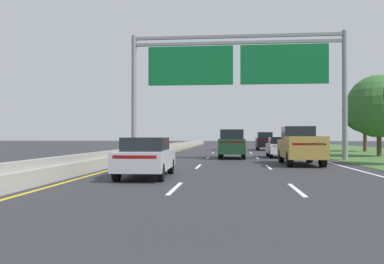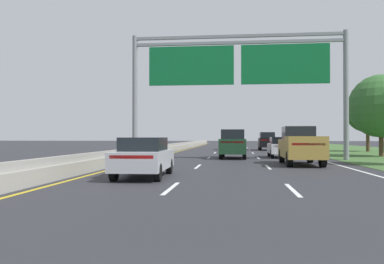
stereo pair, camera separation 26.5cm
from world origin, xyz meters
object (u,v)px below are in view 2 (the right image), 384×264
object	(u,v)px
roadside_tree_mid	(381,106)
roadside_tree_far	(368,111)
car_white_right_lane_sedan	(281,147)
pickup_truck_gold	(300,146)
car_red_centre_lane_suv	(233,141)
car_silver_left_lane_sedan	(144,156)
overhead_sign_gantry	(237,70)
car_darkgreen_centre_lane_suv	(233,143)
car_black_right_lane_suv	(267,141)

from	to	relation	value
roadside_tree_mid	roadside_tree_far	world-z (taller)	roadside_tree_far
car_white_right_lane_sedan	pickup_truck_gold	bearing A→B (deg)	-178.14
car_red_centre_lane_suv	roadside_tree_far	distance (m)	15.22
pickup_truck_gold	car_silver_left_lane_sedan	distance (m)	10.72
pickup_truck_gold	car_white_right_lane_sedan	distance (m)	7.83
car_red_centre_lane_suv	roadside_tree_mid	size ratio (longest dim) A/B	0.72
roadside_tree_far	roadside_tree_mid	bearing A→B (deg)	-102.55
pickup_truck_gold	car_red_centre_lane_suv	xyz separation A→B (m)	(-3.94, 25.03, 0.02)
overhead_sign_gantry	car_darkgreen_centre_lane_suv	xyz separation A→B (m)	(-0.32, 1.64, -5.19)
pickup_truck_gold	car_white_right_lane_sedan	size ratio (longest dim) A/B	1.23
overhead_sign_gantry	roadside_tree_far	world-z (taller)	overhead_sign_gantry
overhead_sign_gantry	pickup_truck_gold	world-z (taller)	overhead_sign_gantry
roadside_tree_mid	overhead_sign_gantry	bearing A→B (deg)	-155.32
overhead_sign_gantry	pickup_truck_gold	size ratio (longest dim) A/B	2.78
overhead_sign_gantry	car_darkgreen_centre_lane_suv	size ratio (longest dim) A/B	3.19
car_black_right_lane_suv	roadside_tree_mid	distance (m)	16.70
car_black_right_lane_suv	roadside_tree_far	distance (m)	11.37
pickup_truck_gold	car_white_right_lane_sedan	xyz separation A→B (m)	(-0.19, 7.82, -0.26)
car_black_right_lane_suv	roadside_tree_mid	world-z (taller)	roadside_tree_mid
overhead_sign_gantry	car_darkgreen_centre_lane_suv	world-z (taller)	overhead_sign_gantry
car_darkgreen_centre_lane_suv	roadside_tree_mid	bearing A→B (deg)	-72.07
car_black_right_lane_suv	roadside_tree_mid	size ratio (longest dim) A/B	0.72
car_red_centre_lane_suv	car_black_right_lane_suv	bearing A→B (deg)	-101.47
pickup_truck_gold	car_red_centre_lane_suv	bearing A→B (deg)	9.34
car_red_centre_lane_suv	car_white_right_lane_sedan	size ratio (longest dim) A/B	1.08
car_white_right_lane_sedan	car_silver_left_lane_sedan	bearing A→B (deg)	156.08
car_white_right_lane_sedan	car_silver_left_lane_sedan	world-z (taller)	same
car_silver_left_lane_sedan	car_darkgreen_centre_lane_suv	size ratio (longest dim) A/B	0.94
overhead_sign_gantry	car_black_right_lane_suv	xyz separation A→B (m)	(3.56, 19.69, -5.19)
car_silver_left_lane_sedan	car_black_right_lane_suv	world-z (taller)	car_black_right_lane_suv
car_red_centre_lane_suv	car_darkgreen_centre_lane_suv	distance (m)	18.74
car_silver_left_lane_sedan	car_darkgreen_centre_lane_suv	bearing A→B (deg)	-15.25
overhead_sign_gantry	roadside_tree_far	distance (m)	21.34
car_white_right_lane_sedan	car_darkgreen_centre_lane_suv	size ratio (longest dim) A/B	0.93
car_red_centre_lane_suv	pickup_truck_gold	bearing A→B (deg)	-172.65
overhead_sign_gantry	car_silver_left_lane_sedan	size ratio (longest dim) A/B	3.38
car_darkgreen_centre_lane_suv	roadside_tree_far	distance (m)	20.52
car_red_centre_lane_suv	roadside_tree_far	xyz separation A→B (m)	(14.25, -4.26, 3.24)
car_black_right_lane_suv	car_darkgreen_centre_lane_suv	world-z (taller)	same
pickup_truck_gold	car_silver_left_lane_sedan	bearing A→B (deg)	137.52
car_red_centre_lane_suv	car_black_right_lane_suv	distance (m)	4.01
car_red_centre_lane_suv	car_black_right_lane_suv	size ratio (longest dim) A/B	1.00
car_black_right_lane_suv	car_red_centre_lane_suv	bearing A→B (deg)	81.24
roadside_tree_mid	roadside_tree_far	xyz separation A→B (m)	(2.42, 10.86, 0.30)
pickup_truck_gold	roadside_tree_far	size ratio (longest dim) A/B	0.81
car_white_right_lane_sedan	car_silver_left_lane_sedan	distance (m)	17.21
roadside_tree_mid	roadside_tree_far	distance (m)	11.13
pickup_truck_gold	roadside_tree_mid	bearing A→B (deg)	-38.13
pickup_truck_gold	roadside_tree_mid	size ratio (longest dim) A/B	0.82
car_silver_left_lane_sedan	roadside_tree_mid	bearing A→B (deg)	-42.14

